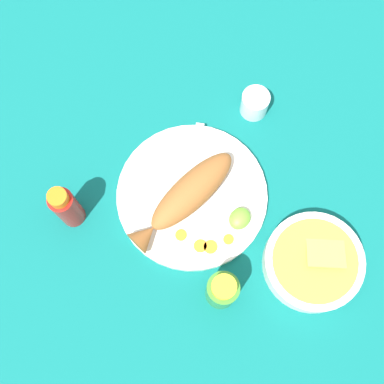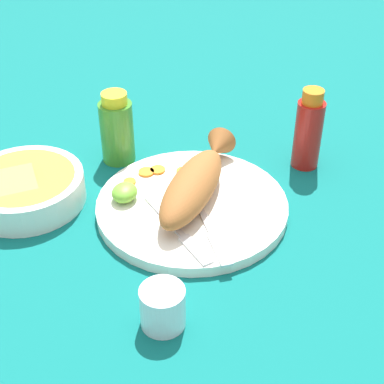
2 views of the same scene
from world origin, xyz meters
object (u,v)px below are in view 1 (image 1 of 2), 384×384
at_px(fork_near, 195,158).
at_px(hot_sauce_bottle_green, 222,291).
at_px(fried_fish, 186,196).
at_px(fork_far, 216,165).
at_px(hot_sauce_bottle_red, 66,207).
at_px(guacamole_bowl, 313,262).
at_px(salt_cup, 254,104).
at_px(main_plate, 192,196).

xyz_separation_m(fork_near, hot_sauce_bottle_green, (-0.19, -0.21, 0.04)).
height_order(fork_near, hot_sauce_bottle_green, hot_sauce_bottle_green).
height_order(fried_fish, fork_far, fried_fish).
bearing_deg(hot_sauce_bottle_green, fork_near, 47.74).
distance_m(hot_sauce_bottle_red, guacamole_bowl, 0.49).
bearing_deg(fork_near, salt_cup, -37.81).
distance_m(fork_far, guacamole_bowl, 0.28).
xyz_separation_m(main_plate, guacamole_bowl, (0.03, -0.27, 0.02)).
distance_m(fork_near, hot_sauce_bottle_green, 0.28).
height_order(main_plate, fork_near, fork_near).
bearing_deg(main_plate, guacamole_bowl, -83.13).
height_order(fork_far, guacamole_bowl, guacamole_bowl).
height_order(fork_far, salt_cup, salt_cup).
distance_m(fork_near, hot_sauce_bottle_red, 0.28).
xyz_separation_m(hot_sauce_bottle_red, salt_cup, (0.42, -0.15, -0.04)).
relative_size(fried_fish, guacamole_bowl, 1.38).
xyz_separation_m(hot_sauce_bottle_red, guacamole_bowl, (0.21, -0.44, -0.04)).
bearing_deg(salt_cup, main_plate, -176.46).
bearing_deg(fork_far, hot_sauce_bottle_green, 174.71).
bearing_deg(fork_near, main_plate, -174.92).
distance_m(fork_near, guacamole_bowl, 0.32).
bearing_deg(fried_fish, guacamole_bowl, -72.04).
xyz_separation_m(hot_sauce_bottle_green, salt_cup, (0.36, 0.18, -0.04)).
relative_size(fork_far, salt_cup, 2.41).
xyz_separation_m(fork_far, hot_sauce_bottle_green, (-0.20, -0.16, 0.04)).
distance_m(fork_near, fork_far, 0.05).
height_order(fork_near, guacamole_bowl, guacamole_bowl).
xyz_separation_m(fried_fish, hot_sauce_bottle_red, (-0.16, 0.17, 0.02)).
relative_size(fried_fish, fork_near, 1.57).
height_order(hot_sauce_bottle_red, salt_cup, hot_sauce_bottle_red).
bearing_deg(fried_fish, hot_sauce_bottle_red, 141.96).
distance_m(main_plate, hot_sauce_bottle_red, 0.25).
height_order(hot_sauce_bottle_red, hot_sauce_bottle_green, hot_sauce_bottle_red).
bearing_deg(guacamole_bowl, salt_cup, 54.37).
distance_m(salt_cup, guacamole_bowl, 0.35).
relative_size(fried_fish, hot_sauce_bottle_green, 2.00).
xyz_separation_m(main_plate, salt_cup, (0.24, 0.01, 0.02)).
bearing_deg(fork_far, guacamole_bowl, -144.10).
relative_size(hot_sauce_bottle_green, guacamole_bowl, 0.69).
relative_size(main_plate, fried_fish, 1.16).
distance_m(hot_sauce_bottle_red, salt_cup, 0.45).
relative_size(hot_sauce_bottle_green, salt_cup, 2.25).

